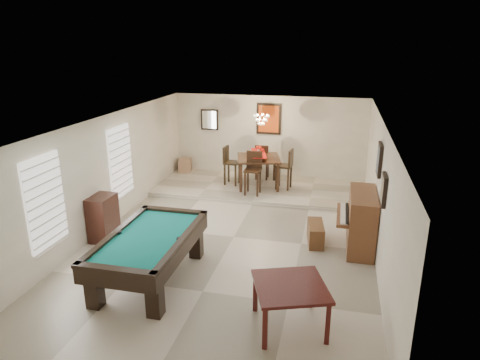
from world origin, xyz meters
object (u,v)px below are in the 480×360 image
at_px(dining_table, 258,170).
at_px(chandelier, 261,116).
at_px(dining_chair_west, 232,166).
at_px(square_table, 290,306).
at_px(dining_chair_east, 284,169).
at_px(flower_vase, 259,149).
at_px(apothecary_chest, 103,218).
at_px(pool_table, 150,258).
at_px(piano_bench, 315,233).
at_px(dining_chair_south, 253,174).
at_px(upright_piano, 354,220).
at_px(dining_chair_north, 262,161).
at_px(corner_bench, 185,165).

height_order(dining_table, chandelier, chandelier).
xyz_separation_m(dining_chair_west, chandelier, (0.87, -0.07, 1.51)).
bearing_deg(dining_table, square_table, -74.82).
bearing_deg(dining_chair_east, flower_vase, -86.39).
bearing_deg(dining_table, dining_chair_west, 179.26).
bearing_deg(dining_table, dining_chair_east, -3.18).
bearing_deg(apothecary_chest, pool_table, -37.73).
bearing_deg(piano_bench, apothecary_chest, -169.29).
distance_m(dining_chair_south, dining_chair_west, 1.06).
bearing_deg(apothecary_chest, flower_vase, 56.12).
distance_m(pool_table, dining_table, 5.41).
height_order(apothecary_chest, dining_chair_east, dining_chair_east).
relative_size(upright_piano, apothecary_chest, 1.46).
height_order(dining_table, dining_chair_east, dining_chair_east).
bearing_deg(dining_chair_north, dining_chair_west, 41.02).
bearing_deg(dining_chair_south, dining_chair_north, 91.06).
bearing_deg(apothecary_chest, piano_bench, 10.71).
relative_size(piano_bench, apothecary_chest, 0.81).
distance_m(piano_bench, dining_chair_south, 3.11).
xyz_separation_m(dining_chair_south, dining_chair_east, (0.77, 0.67, -0.01)).
height_order(square_table, dining_chair_west, dining_chair_west).
relative_size(pool_table, dining_chair_south, 2.16).
height_order(flower_vase, chandelier, chandelier).
height_order(piano_bench, flower_vase, flower_vase).
relative_size(piano_bench, chandelier, 1.34).
relative_size(pool_table, dining_chair_west, 2.25).
distance_m(dining_table, chandelier, 1.59).
bearing_deg(dining_chair_west, flower_vase, -85.45).
bearing_deg(apothecary_chest, square_table, -25.98).
bearing_deg(chandelier, dining_table, 142.86).
bearing_deg(dining_table, chandelier, -37.14).
xyz_separation_m(flower_vase, dining_chair_north, (-0.02, 0.74, -0.56)).
bearing_deg(flower_vase, dining_table, 180.00).
bearing_deg(dining_table, piano_bench, -59.30).
height_order(upright_piano, dining_chair_north, upright_piano).
relative_size(square_table, dining_chair_south, 0.88).
relative_size(dining_chair_north, dining_chair_west, 0.96).
bearing_deg(dining_chair_north, dining_chair_east, 132.00).
bearing_deg(piano_bench, dining_chair_west, 130.16).
height_order(upright_piano, dining_chair_east, dining_chair_east).
bearing_deg(chandelier, upright_piano, -50.15).
bearing_deg(apothecary_chest, dining_chair_south, 51.00).
height_order(apothecary_chest, dining_chair_north, dining_chair_north).
xyz_separation_m(apothecary_chest, dining_chair_north, (2.66, 4.74, 0.16)).
relative_size(dining_table, dining_chair_north, 1.10).
bearing_deg(apothecary_chest, upright_piano, 9.15).
xyz_separation_m(dining_table, chandelier, (0.07, -0.06, 1.59)).
bearing_deg(corner_bench, upright_piano, -37.66).
bearing_deg(flower_vase, chandelier, -37.14).
relative_size(apothecary_chest, chandelier, 1.67).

